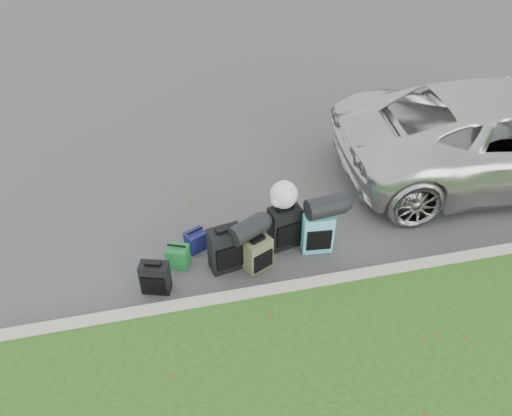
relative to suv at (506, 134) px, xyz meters
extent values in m
plane|color=#383535|center=(-4.35, -0.92, -0.78)|extent=(120.00, 120.00, 0.00)
cube|color=#9E937F|center=(-4.35, -1.92, -0.71)|extent=(120.00, 0.18, 0.15)
imported|color=#B7B7B2|center=(0.00, 0.00, 0.00)|extent=(5.86, 3.13, 1.57)
cube|color=black|center=(-5.98, -1.47, -0.55)|extent=(0.42, 0.31, 0.47)
cube|color=black|center=(-4.99, -1.24, -0.45)|extent=(0.50, 0.36, 0.66)
cube|color=#3F4129|center=(-4.58, -1.36, -0.53)|extent=(0.44, 0.37, 0.51)
cube|color=teal|center=(-3.65, -1.16, -0.47)|extent=(0.46, 0.30, 0.62)
cube|color=black|center=(-4.09, -0.97, -0.45)|extent=(0.49, 0.35, 0.67)
cube|color=#166328|center=(-5.65, -1.07, -0.62)|extent=(0.36, 0.33, 0.33)
cube|color=#15184B|center=(-5.37, -0.78, -0.63)|extent=(0.35, 0.32, 0.30)
cylinder|color=black|center=(-4.68, -1.26, -0.13)|extent=(0.59, 0.49, 0.28)
cylinder|color=black|center=(-3.57, -1.16, -0.01)|extent=(0.57, 0.36, 0.30)
sphere|color=silver|center=(-4.10, -0.90, 0.08)|extent=(0.40, 0.40, 0.40)
camera|label=1|loc=(-5.68, -6.18, 4.29)|focal=35.00mm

